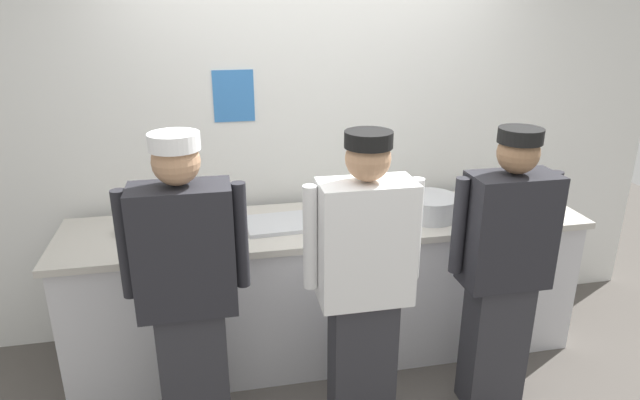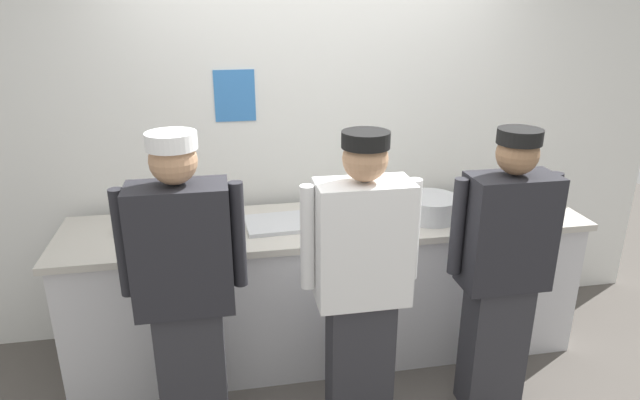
# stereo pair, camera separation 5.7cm
# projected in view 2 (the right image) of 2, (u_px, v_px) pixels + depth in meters

# --- Properties ---
(ground_plane) EXTENTS (9.00, 9.00, 0.00)m
(ground_plane) POSITION_uv_depth(u_px,v_px,m) (339.00, 383.00, 3.37)
(ground_plane) COLOR #514C47
(wall_back) EXTENTS (4.99, 0.11, 2.90)m
(wall_back) POSITION_uv_depth(u_px,v_px,m) (314.00, 119.00, 3.66)
(wall_back) COLOR silver
(wall_back) RESTS_ON ground
(prep_counter) EXTENTS (3.18, 0.71, 0.91)m
(prep_counter) POSITION_uv_depth(u_px,v_px,m) (327.00, 287.00, 3.55)
(prep_counter) COLOR silver
(prep_counter) RESTS_ON ground
(chef_near_left) EXTENTS (0.60, 0.24, 1.66)m
(chef_near_left) POSITION_uv_depth(u_px,v_px,m) (185.00, 290.00, 2.66)
(chef_near_left) COLOR #2D2D33
(chef_near_left) RESTS_ON ground
(chef_center) EXTENTS (0.60, 0.24, 1.64)m
(chef_center) POSITION_uv_depth(u_px,v_px,m) (362.00, 283.00, 2.74)
(chef_center) COLOR #2D2D33
(chef_center) RESTS_ON ground
(chef_far_right) EXTENTS (0.59, 0.24, 1.61)m
(chef_far_right) POSITION_uv_depth(u_px,v_px,m) (503.00, 269.00, 2.92)
(chef_far_right) COLOR #2D2D33
(chef_far_right) RESTS_ON ground
(plate_stack_front) EXTENTS (0.22, 0.22, 0.05)m
(plate_stack_front) POSITION_uv_depth(u_px,v_px,m) (136.00, 227.00, 3.24)
(plate_stack_front) COLOR white
(plate_stack_front) RESTS_ON prep_counter
(mixing_bowl_steel) EXTENTS (0.35, 0.35, 0.14)m
(mixing_bowl_steel) POSITION_uv_depth(u_px,v_px,m) (430.00, 207.00, 3.42)
(mixing_bowl_steel) COLOR #B7BABF
(mixing_bowl_steel) RESTS_ON prep_counter
(sheet_tray) EXTENTS (0.43, 0.34, 0.02)m
(sheet_tray) POSITION_uv_depth(u_px,v_px,m) (281.00, 223.00, 3.33)
(sheet_tray) COLOR #B7BABF
(sheet_tray) RESTS_ON prep_counter
(squeeze_bottle_primary) EXTENTS (0.06, 0.06, 0.21)m
(squeeze_bottle_primary) POSITION_uv_depth(u_px,v_px,m) (165.00, 213.00, 3.25)
(squeeze_bottle_primary) COLOR orange
(squeeze_bottle_primary) RESTS_ON prep_counter
(squeeze_bottle_secondary) EXTENTS (0.06, 0.06, 0.20)m
(squeeze_bottle_secondary) POSITION_uv_depth(u_px,v_px,m) (367.00, 213.00, 3.26)
(squeeze_bottle_secondary) COLOR #56A333
(squeeze_bottle_secondary) RESTS_ON prep_counter
(ramekin_green_sauce) EXTENTS (0.09, 0.09, 0.04)m
(ramekin_green_sauce) POSITION_uv_depth(u_px,v_px,m) (528.00, 205.00, 3.60)
(ramekin_green_sauce) COLOR white
(ramekin_green_sauce) RESTS_ON prep_counter
(ramekin_orange_sauce) EXTENTS (0.08, 0.08, 0.04)m
(ramekin_orange_sauce) POSITION_uv_depth(u_px,v_px,m) (205.00, 219.00, 3.37)
(ramekin_orange_sauce) COLOR white
(ramekin_orange_sauce) RESTS_ON prep_counter
(ramekin_yellow_sauce) EXTENTS (0.08, 0.08, 0.04)m
(ramekin_yellow_sauce) POSITION_uv_depth(u_px,v_px,m) (166.00, 234.00, 3.15)
(ramekin_yellow_sauce) COLOR white
(ramekin_yellow_sauce) RESTS_ON prep_counter
(deli_cup) EXTENTS (0.09, 0.09, 0.11)m
(deli_cup) POSITION_uv_depth(u_px,v_px,m) (188.00, 236.00, 3.05)
(deli_cup) COLOR white
(deli_cup) RESTS_ON prep_counter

